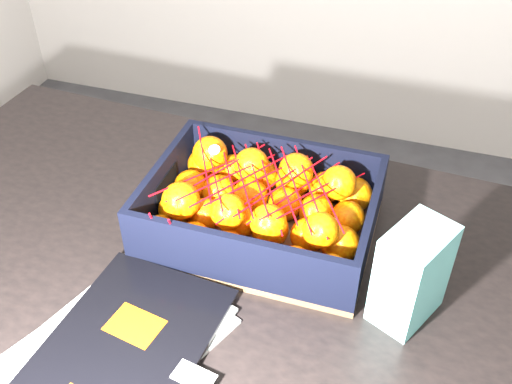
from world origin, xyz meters
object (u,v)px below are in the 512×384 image
(retail_carton, at_px, (412,274))
(table, at_px, (187,304))
(magazine_stack, at_px, (122,341))
(produce_crate, at_px, (262,217))

(retail_carton, bearing_deg, table, -152.27)
(table, relative_size, retail_carton, 7.97)
(magazine_stack, xyz_separation_m, retail_carton, (0.37, 0.18, 0.07))
(table, xyz_separation_m, magazine_stack, (-0.02, -0.17, 0.11))
(table, relative_size, produce_crate, 3.38)
(table, distance_m, produce_crate, 0.20)
(table, relative_size, magazine_stack, 3.66)
(magazine_stack, distance_m, produce_crate, 0.31)
(produce_crate, xyz_separation_m, retail_carton, (0.25, -0.10, 0.05))
(magazine_stack, xyz_separation_m, produce_crate, (0.11, 0.28, 0.02))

